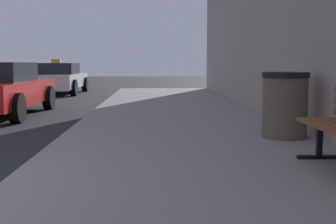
{
  "coord_description": "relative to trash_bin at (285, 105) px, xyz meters",
  "views": [
    {
      "loc": [
        3.4,
        -3.17,
        1.23
      ],
      "look_at": [
        3.65,
        3.51,
        0.48
      ],
      "focal_mm": 45.59,
      "sensor_mm": 36.0,
      "label": 1
    }
  ],
  "objects": [
    {
      "name": "sidewalk",
      "position": [
        -1.35,
        -3.01,
        -0.56
      ],
      "size": [
        4.0,
        32.0,
        0.15
      ],
      "primitive_type": "cube",
      "color": "gray",
      "rests_on": "ground_plane"
    },
    {
      "name": "car_white",
      "position": [
        -5.89,
        11.74,
        0.01
      ],
      "size": [
        2.04,
        4.36,
        1.43
      ],
      "color": "white",
      "rests_on": "ground_plane"
    },
    {
      "name": "trash_bin",
      "position": [
        0.0,
        0.0,
        0.0
      ],
      "size": [
        0.68,
        0.68,
        0.96
      ],
      "color": "brown",
      "rests_on": "sidewalk"
    }
  ]
}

